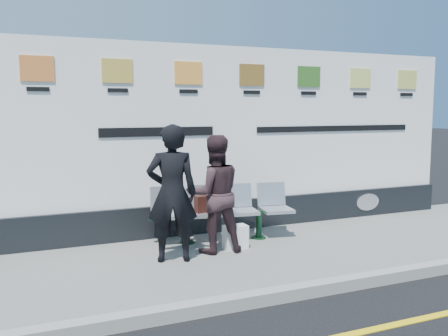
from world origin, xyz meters
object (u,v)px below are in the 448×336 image
bench (224,226)px  billboard (249,151)px  woman_right (214,194)px  woman_left (172,193)px

bench → billboard: bearing=50.9°
billboard → woman_right: billboard is taller
woman_left → woman_right: 0.69m
billboard → bench: 1.48m
bench → woman_right: (-0.35, -0.49, 0.59)m
billboard → woman_left: size_ratio=4.43×
woman_right → billboard: bearing=-127.4°
bench → woman_left: bearing=-137.7°
billboard → woman_left: 2.26m
bench → woman_left: size_ratio=1.19×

